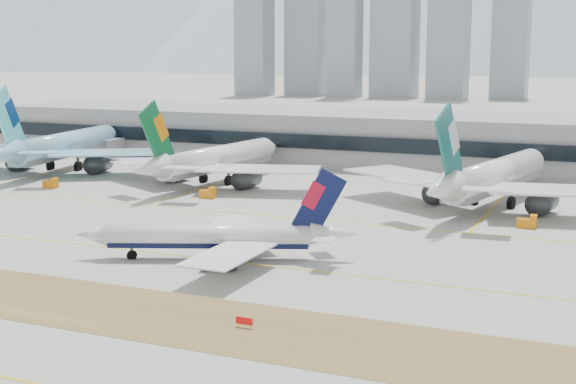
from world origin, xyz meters
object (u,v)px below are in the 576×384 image
at_px(widebody_korean, 61,147).
at_px(widebody_eva, 213,161).
at_px(widebody_cathay, 492,178).
at_px(terminal, 424,140).
at_px(taxiing_airliner, 219,237).

height_order(widebody_korean, widebody_eva, widebody_korean).
distance_m(widebody_eva, widebody_cathay, 68.93).
xyz_separation_m(widebody_korean, terminal, (90.03, 50.85, 0.83)).
bearing_deg(widebody_eva, taxiing_airliner, -144.75).
distance_m(taxiing_airliner, widebody_cathay, 69.79).
relative_size(taxiing_airliner, terminal, 0.15).
bearing_deg(widebody_korean, widebody_eva, -103.60).
bearing_deg(terminal, widebody_korean, -150.54).
relative_size(widebody_eva, terminal, 0.22).
distance_m(taxiing_airliner, widebody_eva, 74.23).
bearing_deg(widebody_korean, taxiing_airliner, -137.86).
distance_m(widebody_korean, terminal, 103.40).
height_order(widebody_cathay, terminal, widebody_cathay).
bearing_deg(widebody_cathay, terminal, 37.55).
bearing_deg(taxiing_airliner, widebody_cathay, -139.75).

